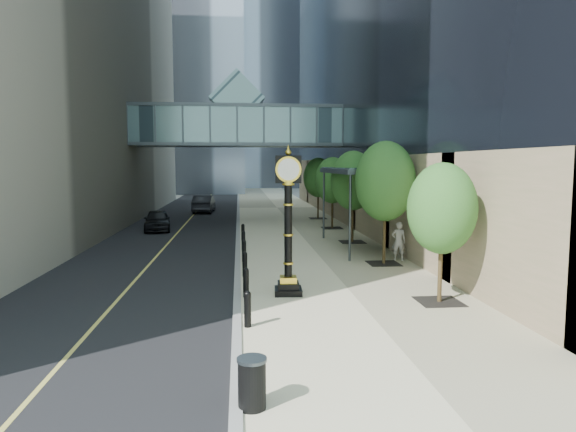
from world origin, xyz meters
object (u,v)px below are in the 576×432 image
at_px(trash_bin, 252,385).
at_px(pedestrian, 399,241).
at_px(street_clock, 288,232).
at_px(car_far, 204,204).
at_px(car_near, 157,220).

height_order(trash_bin, pedestrian, pedestrian).
height_order(street_clock, trash_bin, street_clock).
height_order(trash_bin, car_far, car_far).
distance_m(pedestrian, car_near, 18.01).
height_order(street_clock, pedestrian, street_clock).
bearing_deg(car_far, trash_bin, 98.22).
bearing_deg(pedestrian, car_far, -58.36).
distance_m(car_near, car_far, 13.39).
bearing_deg(street_clock, trash_bin, -96.80).
bearing_deg(pedestrian, street_clock, 53.90).
height_order(street_clock, car_far, street_clock).
relative_size(pedestrian, car_far, 0.37).
xyz_separation_m(car_near, car_far, (2.29, 13.19, 0.09)).
height_order(pedestrian, car_far, pedestrian).
bearing_deg(pedestrian, car_near, -34.80).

